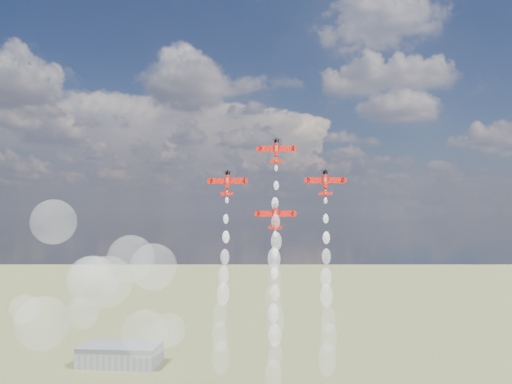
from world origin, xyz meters
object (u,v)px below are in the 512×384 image
at_px(plane_lead, 276,151).
at_px(plane_left, 227,183).
at_px(hangar, 120,355).
at_px(plane_right, 325,182).
at_px(plane_slot, 275,216).

xyz_separation_m(plane_lead, plane_left, (-14.72, -2.72, -9.94)).
relative_size(hangar, plane_right, 4.62).
bearing_deg(plane_slot, plane_lead, 90.00).
bearing_deg(hangar, plane_slot, -58.92).
height_order(hangar, plane_lead, plane_lead).
distance_m(plane_right, plane_slot, 17.97).
height_order(plane_right, plane_slot, plane_right).
bearing_deg(plane_lead, plane_left, -169.52).
distance_m(plane_left, plane_right, 29.44).
distance_m(plane_lead, plane_left, 17.97).
distance_m(hangar, plane_right, 242.38).
bearing_deg(plane_right, plane_lead, 169.52).
relative_size(plane_lead, plane_left, 1.00).
xyz_separation_m(plane_lead, plane_slot, (0.00, -5.44, -19.87)).
xyz_separation_m(plane_lead, plane_right, (14.72, -2.72, -9.94)).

